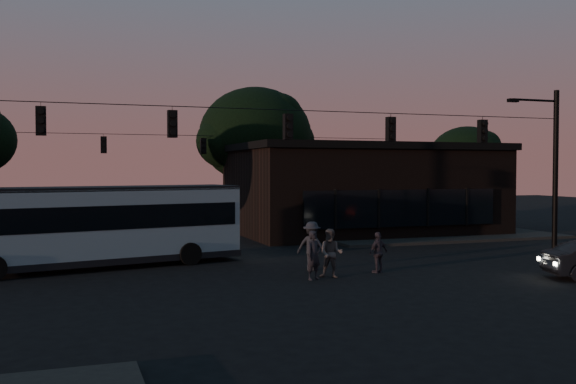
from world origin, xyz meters
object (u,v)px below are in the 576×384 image
object	(u,v)px
pedestrian_b	(331,253)
pedestrian_d	(312,246)
building	(361,189)
pedestrian_c	(378,252)
bus	(97,222)
pedestrian_a	(314,255)

from	to	relation	value
pedestrian_b	pedestrian_d	size ratio (longest dim) A/B	0.94
building	pedestrian_c	distance (m)	15.56
bus	pedestrian_d	size ratio (longest dim) A/B	6.22
building	pedestrian_a	xyz separation A→B (m)	(-9.01, -14.75, -1.85)
pedestrian_a	pedestrian_c	bearing A→B (deg)	-12.12
bus	pedestrian_a	world-z (taller)	bus
building	pedestrian_c	size ratio (longest dim) A/B	9.98
pedestrian_c	pedestrian_d	size ratio (longest dim) A/B	0.82
pedestrian_c	pedestrian_d	distance (m)	2.56
building	bus	distance (m)	18.59
building	pedestrian_a	size ratio (longest dim) A/B	8.94
building	pedestrian_d	bearing A→B (deg)	-123.10
pedestrian_b	pedestrian_d	distance (m)	1.86
pedestrian_b	pedestrian_d	bearing A→B (deg)	121.21
pedestrian_a	pedestrian_c	xyz separation A→B (m)	(2.83, 0.60, -0.09)
pedestrian_b	pedestrian_c	world-z (taller)	pedestrian_b
pedestrian_a	pedestrian_c	size ratio (longest dim) A/B	1.12
pedestrian_c	pedestrian_b	bearing A→B (deg)	-9.18
pedestrian_a	pedestrian_d	world-z (taller)	pedestrian_d
building	pedestrian_c	bearing A→B (deg)	-113.57
pedestrian_a	pedestrian_d	size ratio (longest dim) A/B	0.92
pedestrian_c	pedestrian_d	world-z (taller)	pedestrian_d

